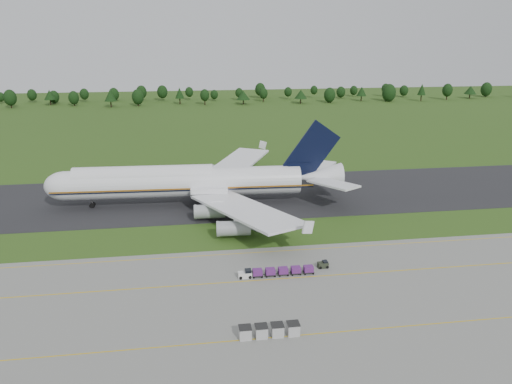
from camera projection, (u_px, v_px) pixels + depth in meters
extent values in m
plane|color=#2A4916|center=(258.00, 234.00, 111.69)|extent=(600.00, 600.00, 0.00)
cube|color=slate|center=(290.00, 314.00, 79.62)|extent=(300.00, 52.00, 0.06)
cube|color=black|center=(243.00, 195.00, 138.08)|extent=(300.00, 40.00, 0.08)
cube|color=#CAA30B|center=(276.00, 279.00, 90.93)|extent=(300.00, 0.25, 0.01)
cube|color=#CAA30B|center=(298.00, 335.00, 73.95)|extent=(300.00, 0.20, 0.01)
cube|color=#CAA30B|center=(266.00, 252.00, 102.24)|extent=(120.00, 0.20, 0.01)
cylinder|color=black|center=(11.00, 105.00, 299.72)|extent=(0.70, 0.70, 4.11)
sphere|color=#193813|center=(10.00, 98.00, 298.44)|extent=(7.44, 7.44, 7.44)
cylinder|color=black|center=(51.00, 102.00, 312.72)|extent=(0.70, 0.70, 3.41)
cone|color=#193813|center=(50.00, 95.00, 311.28)|extent=(6.93, 6.93, 6.07)
cylinder|color=black|center=(74.00, 103.00, 309.04)|extent=(0.70, 0.70, 3.32)
sphere|color=#193813|center=(74.00, 98.00, 308.00)|extent=(6.36, 6.36, 6.36)
cylinder|color=black|center=(111.00, 104.00, 303.51)|extent=(0.70, 0.70, 3.77)
cone|color=#193813|center=(110.00, 95.00, 301.92)|extent=(7.22, 7.22, 6.70)
cylinder|color=black|center=(138.00, 103.00, 308.66)|extent=(0.70, 0.70, 3.67)
sphere|color=#193813|center=(138.00, 97.00, 307.51)|extent=(7.23, 7.23, 7.23)
cylinder|color=black|center=(180.00, 101.00, 316.30)|extent=(0.70, 0.70, 3.79)
cone|color=#193813|center=(180.00, 93.00, 314.71)|extent=(5.67, 5.67, 6.74)
cylinder|color=black|center=(205.00, 102.00, 313.09)|extent=(0.70, 0.70, 4.03)
sphere|color=#193813|center=(205.00, 95.00, 311.84)|extent=(5.72, 5.72, 5.72)
cylinder|color=black|center=(243.00, 102.00, 315.74)|extent=(0.70, 0.70, 3.07)
cone|color=#193813|center=(243.00, 95.00, 314.45)|extent=(8.54, 8.54, 5.46)
cylinder|color=black|center=(263.00, 99.00, 328.32)|extent=(0.70, 0.70, 3.59)
sphere|color=#193813|center=(263.00, 93.00, 327.20)|extent=(5.58, 5.58, 5.58)
cylinder|color=black|center=(301.00, 101.00, 320.20)|extent=(0.70, 0.70, 3.15)
cone|color=#193813|center=(301.00, 94.00, 318.87)|extent=(7.96, 7.96, 5.60)
cylinder|color=black|center=(329.00, 100.00, 323.68)|extent=(0.70, 0.70, 3.23)
sphere|color=#193813|center=(330.00, 95.00, 322.67)|extent=(7.36, 7.36, 7.36)
cylinder|color=black|center=(361.00, 98.00, 331.62)|extent=(0.70, 0.70, 3.42)
cone|color=#193813|center=(362.00, 91.00, 330.18)|extent=(6.53, 6.53, 6.08)
cylinder|color=black|center=(389.00, 99.00, 330.09)|extent=(0.70, 0.70, 3.64)
sphere|color=#193813|center=(389.00, 93.00, 328.96)|extent=(8.98, 8.98, 8.98)
cylinder|color=black|center=(421.00, 98.00, 330.61)|extent=(0.70, 0.70, 4.11)
cone|color=#193813|center=(422.00, 89.00, 328.88)|extent=(5.43, 5.43, 7.30)
cylinder|color=black|center=(447.00, 97.00, 337.21)|extent=(0.70, 0.70, 4.27)
sphere|color=#193813|center=(447.00, 90.00, 335.88)|extent=(6.72, 6.72, 6.72)
cylinder|color=black|center=(470.00, 96.00, 345.04)|extent=(0.70, 0.70, 3.08)
cone|color=#193813|center=(470.00, 90.00, 343.74)|extent=(8.14, 8.14, 5.48)
cylinder|color=black|center=(486.00, 94.00, 353.27)|extent=(0.70, 0.70, 3.50)
sphere|color=#193813|center=(486.00, 89.00, 352.18)|extent=(7.54, 7.54, 7.54)
cylinder|color=white|center=(185.00, 182.00, 129.10)|extent=(60.30, 9.91, 7.45)
cylinder|color=white|center=(144.00, 177.00, 127.54)|extent=(35.40, 7.25, 5.81)
sphere|color=white|center=(65.00, 186.00, 126.13)|extent=(7.45, 7.45, 7.45)
cone|color=white|center=(320.00, 177.00, 132.47)|extent=(11.67, 7.54, 7.08)
cube|color=orange|center=(184.00, 189.00, 125.74)|extent=(66.20, 2.78, 0.36)
cube|color=white|center=(245.00, 209.00, 112.02)|extent=(23.60, 36.39, 0.57)
cube|color=white|center=(234.00, 165.00, 149.50)|extent=(25.83, 35.89, 0.57)
cylinder|color=gray|center=(210.00, 211.00, 118.41)|extent=(7.38, 3.61, 3.31)
cylinder|color=gray|center=(234.00, 228.00, 108.11)|extent=(7.38, 3.61, 3.31)
cylinder|color=gray|center=(208.00, 181.00, 143.14)|extent=(7.38, 3.61, 3.31)
cylinder|color=gray|center=(224.00, 170.00, 154.42)|extent=(7.38, 3.61, 3.31)
cube|color=black|center=(311.00, 151.00, 130.11)|extent=(15.11, 1.19, 16.62)
cube|color=white|center=(333.00, 184.00, 125.17)|extent=(11.60, 14.51, 0.47)
cube|color=white|center=(319.00, 168.00, 139.89)|extent=(12.29, 14.32, 0.47)
cylinder|color=slate|center=(92.00, 203.00, 128.22)|extent=(0.37, 0.37, 2.28)
cylinder|color=black|center=(93.00, 205.00, 128.36)|extent=(1.38, 0.99, 1.35)
cylinder|color=slate|center=(210.00, 205.00, 126.77)|extent=(0.37, 0.37, 2.28)
cylinder|color=black|center=(210.00, 207.00, 126.91)|extent=(1.38, 0.99, 1.35)
cylinder|color=slate|center=(209.00, 194.00, 135.60)|extent=(0.37, 0.37, 2.28)
cylinder|color=black|center=(209.00, 196.00, 135.74)|extent=(1.38, 0.99, 1.35)
cube|color=silver|center=(245.00, 275.00, 91.38)|extent=(2.51, 1.35, 1.06)
cylinder|color=black|center=(241.00, 278.00, 90.69)|extent=(0.58, 0.21, 0.58)
cube|color=black|center=(257.00, 275.00, 91.75)|extent=(1.93, 1.45, 0.12)
cube|color=#531E64|center=(257.00, 272.00, 91.58)|extent=(1.74, 1.35, 1.06)
cylinder|color=black|center=(254.00, 278.00, 91.06)|extent=(0.33, 0.14, 0.33)
cube|color=black|center=(270.00, 274.00, 92.09)|extent=(1.93, 1.45, 0.12)
cube|color=#531E64|center=(270.00, 271.00, 91.91)|extent=(1.74, 1.35, 1.06)
cylinder|color=black|center=(267.00, 277.00, 91.39)|extent=(0.33, 0.14, 0.33)
cube|color=black|center=(283.00, 273.00, 92.42)|extent=(1.93, 1.45, 0.12)
cube|color=#531E64|center=(283.00, 270.00, 92.24)|extent=(1.74, 1.35, 1.06)
cylinder|color=black|center=(280.00, 276.00, 91.73)|extent=(0.33, 0.14, 0.33)
cube|color=black|center=(296.00, 272.00, 92.75)|extent=(1.93, 1.45, 0.12)
cube|color=#531E64|center=(296.00, 269.00, 92.57)|extent=(1.74, 1.35, 1.06)
cylinder|color=black|center=(292.00, 275.00, 92.06)|extent=(0.33, 0.14, 0.33)
cube|color=black|center=(308.00, 271.00, 93.08)|extent=(1.93, 1.45, 0.12)
cube|color=#531E64|center=(309.00, 269.00, 92.91)|extent=(1.74, 1.35, 1.06)
cylinder|color=black|center=(305.00, 274.00, 92.39)|extent=(0.33, 0.14, 0.33)
cylinder|color=black|center=(245.00, 276.00, 91.45)|extent=(0.58, 0.21, 0.58)
cube|color=#262C1F|center=(323.00, 265.00, 95.24)|extent=(2.05, 1.32, 1.08)
cylinder|color=black|center=(320.00, 268.00, 94.67)|extent=(0.55, 0.20, 0.55)
cylinder|color=black|center=(325.00, 265.00, 95.97)|extent=(0.55, 0.20, 0.55)
cube|color=#AAAAAA|center=(245.00, 333.00, 73.02)|extent=(1.76, 1.76, 1.76)
cube|color=black|center=(245.00, 327.00, 72.74)|extent=(1.87, 1.87, 0.09)
cube|color=#AAAAAA|center=(261.00, 331.00, 73.35)|extent=(1.76, 1.76, 1.76)
cube|color=black|center=(261.00, 326.00, 73.07)|extent=(1.87, 1.87, 0.09)
cube|color=#AAAAAA|center=(277.00, 330.00, 73.68)|extent=(1.76, 1.76, 1.76)
cube|color=black|center=(277.00, 325.00, 73.40)|extent=(1.87, 1.87, 0.09)
cube|color=#AAAAAA|center=(293.00, 329.00, 74.01)|extent=(1.76, 1.76, 1.76)
cube|color=black|center=(293.00, 323.00, 73.73)|extent=(1.87, 1.87, 0.09)
cube|color=#FF5008|center=(227.00, 225.00, 116.10)|extent=(0.50, 0.12, 0.60)
cube|color=black|center=(227.00, 226.00, 116.18)|extent=(0.30, 0.30, 0.04)
cube|color=#FF5008|center=(284.00, 222.00, 117.98)|extent=(0.50, 0.12, 0.60)
cube|color=black|center=(284.00, 223.00, 118.07)|extent=(0.30, 0.30, 0.04)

